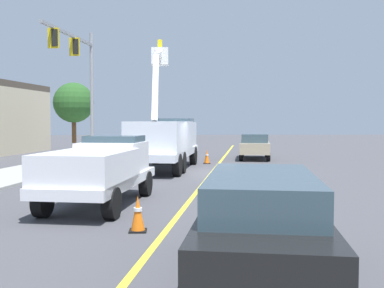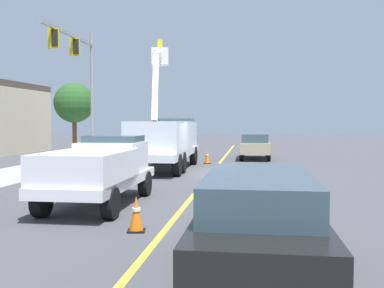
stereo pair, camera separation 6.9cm
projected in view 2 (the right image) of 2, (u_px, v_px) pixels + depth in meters
name	position (u px, v px, depth m)	size (l,w,h in m)	color
ground	(211.00, 174.00, 21.66)	(120.00, 120.00, 0.00)	#47474C
sidewalk_far_side	(38.00, 170.00, 22.88)	(60.00, 3.60, 0.12)	#9E9E99
lane_centre_stripe	(211.00, 173.00, 21.66)	(50.00, 0.16, 0.01)	yellow
utility_bucket_truck	(165.00, 139.00, 23.56)	(8.52, 3.93, 6.92)	white
service_pickup_truck	(99.00, 168.00, 13.45)	(5.89, 3.07, 2.06)	white
passing_minivan	(255.00, 144.00, 29.92)	(5.06, 2.73, 1.69)	tan
trailing_sedan	(259.00, 219.00, 7.18)	(5.06, 2.73, 1.69)	black
traffic_cone_leading	(136.00, 214.00, 10.30)	(0.40, 0.40, 0.84)	black
traffic_cone_mid_front	(207.00, 157.00, 26.66)	(0.40, 0.40, 0.84)	black
traffic_signal_mast	(80.00, 70.00, 25.75)	(6.69, 1.38, 7.97)	gray
street_tree_right	(74.00, 103.00, 32.37)	(2.90, 2.90, 5.32)	brown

